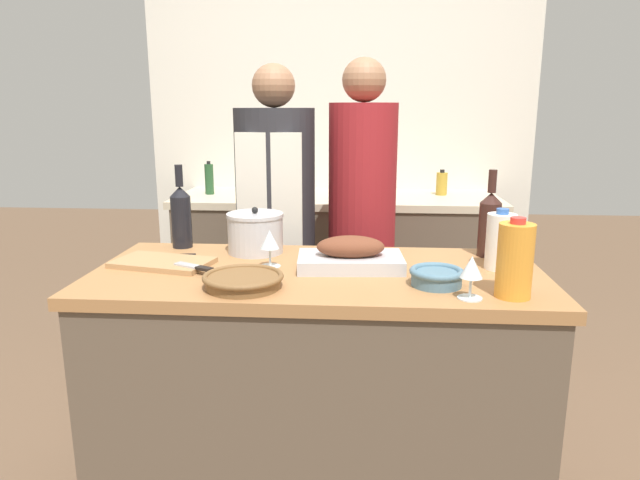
% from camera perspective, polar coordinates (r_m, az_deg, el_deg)
% --- Properties ---
extents(kitchen_island, '(1.50, 0.68, 0.91)m').
position_cam_1_polar(kitchen_island, '(2.08, -0.22, -15.10)').
color(kitchen_island, brown).
rests_on(kitchen_island, ground_plane).
extents(back_counter, '(1.84, 0.60, 0.94)m').
position_cam_1_polar(back_counter, '(3.38, 1.66, -3.41)').
color(back_counter, brown).
rests_on(back_counter, ground_plane).
extents(back_wall, '(2.34, 0.10, 2.55)m').
position_cam_1_polar(back_wall, '(3.59, 2.01, 10.61)').
color(back_wall, silver).
rests_on(back_wall, ground_plane).
extents(roasting_pan, '(0.36, 0.23, 0.11)m').
position_cam_1_polar(roasting_pan, '(1.92, 3.07, -1.61)').
color(roasting_pan, '#BCBCC1').
rests_on(roasting_pan, kitchen_island).
extents(wicker_basket, '(0.25, 0.25, 0.04)m').
position_cam_1_polar(wicker_basket, '(1.74, -7.69, -3.99)').
color(wicker_basket, brown).
rests_on(wicker_basket, kitchen_island).
extents(cutting_board, '(0.36, 0.25, 0.02)m').
position_cam_1_polar(cutting_board, '(2.04, -15.45, -2.20)').
color(cutting_board, '#AD7F51').
rests_on(cutting_board, kitchen_island).
extents(stock_pot, '(0.21, 0.21, 0.17)m').
position_cam_1_polar(stock_pot, '(2.13, -6.48, 0.72)').
color(stock_pot, '#B7B7BC').
rests_on(stock_pot, kitchen_island).
extents(mixing_bowl, '(0.17, 0.17, 0.05)m').
position_cam_1_polar(mixing_bowl, '(1.78, 11.58, -3.56)').
color(mixing_bowl, slate).
rests_on(mixing_bowl, kitchen_island).
extents(juice_jug, '(0.10, 0.10, 0.23)m').
position_cam_1_polar(juice_jug, '(1.71, 18.91, -1.92)').
color(juice_jug, orange).
rests_on(juice_jug, kitchen_island).
extents(milk_jug, '(0.10, 0.10, 0.21)m').
position_cam_1_polar(milk_jug, '(1.99, 17.61, -0.11)').
color(milk_jug, white).
rests_on(milk_jug, kitchen_island).
extents(wine_bottle_green, '(0.08, 0.08, 0.32)m').
position_cam_1_polar(wine_bottle_green, '(2.15, 16.60, 1.69)').
color(wine_bottle_green, '#381E19').
rests_on(wine_bottle_green, kitchen_island).
extents(wine_bottle_dark, '(0.08, 0.08, 0.32)m').
position_cam_1_polar(wine_bottle_dark, '(2.25, -13.72, 2.43)').
color(wine_bottle_dark, black).
rests_on(wine_bottle_dark, kitchen_island).
extents(wine_glass_left, '(0.07, 0.07, 0.13)m').
position_cam_1_polar(wine_glass_left, '(1.93, -5.05, -0.14)').
color(wine_glass_left, silver).
rests_on(wine_glass_left, kitchen_island).
extents(wine_glass_right, '(0.07, 0.07, 0.13)m').
position_cam_1_polar(wine_glass_right, '(1.66, 14.92, -2.86)').
color(wine_glass_right, silver).
rests_on(wine_glass_right, kitchen_island).
extents(knife_chef, '(0.22, 0.12, 0.01)m').
position_cam_1_polar(knife_chef, '(2.12, -14.59, -1.69)').
color(knife_chef, '#B7B7BC').
rests_on(knife_chef, kitchen_island).
extents(knife_paring, '(0.15, 0.06, 0.01)m').
position_cam_1_polar(knife_paring, '(2.14, -14.19, -1.56)').
color(knife_paring, '#B7B7BC').
rests_on(knife_paring, kitchen_island).
extents(knife_bread, '(0.15, 0.10, 0.01)m').
position_cam_1_polar(knife_bread, '(1.92, -12.40, -2.62)').
color(knife_bread, '#B7B7BC').
rests_on(knife_bread, cutting_board).
extents(condiment_bottle_tall, '(0.05, 0.05, 0.19)m').
position_cam_1_polar(condiment_bottle_tall, '(3.39, -11.02, 6.01)').
color(condiment_bottle_tall, '#234C28').
rests_on(condiment_bottle_tall, back_counter).
extents(condiment_bottle_short, '(0.06, 0.06, 0.15)m').
position_cam_1_polar(condiment_bottle_short, '(3.38, 12.07, 5.55)').
color(condiment_bottle_short, '#B28E2D').
rests_on(condiment_bottle_short, back_counter).
extents(person_cook_aproned, '(0.36, 0.36, 1.62)m').
position_cam_1_polar(person_cook_aproned, '(2.62, -4.42, 1.15)').
color(person_cook_aproned, beige).
rests_on(person_cook_aproned, ground_plane).
extents(person_cook_guest, '(0.31, 0.31, 1.65)m').
position_cam_1_polar(person_cook_guest, '(2.62, 4.19, 1.75)').
color(person_cook_guest, beige).
rests_on(person_cook_guest, ground_plane).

